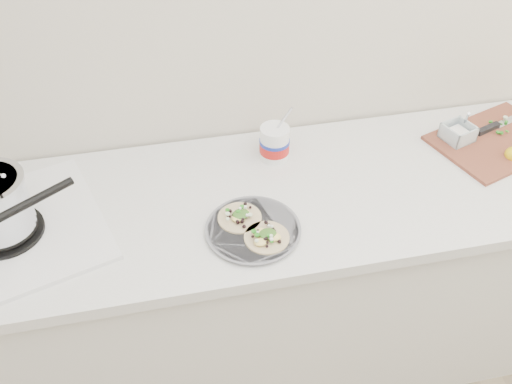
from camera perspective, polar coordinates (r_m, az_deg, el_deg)
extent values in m
cube|color=beige|center=(1.82, 3.35, 16.40)|extent=(3.50, 0.05, 2.60)
cube|color=silver|center=(2.14, 4.42, -8.79)|extent=(2.40, 0.62, 0.86)
cube|color=silver|center=(1.80, 5.32, -0.17)|extent=(2.44, 0.66, 0.04)
cube|color=silver|center=(1.77, -23.61, -3.94)|extent=(0.64, 0.61, 0.01)
cylinder|color=black|center=(1.76, -23.72, -3.64)|extent=(0.21, 0.21, 0.01)
torus|color=black|center=(1.75, -23.86, -3.28)|extent=(0.18, 0.18, 0.02)
cylinder|color=slate|center=(1.64, -0.31, -3.81)|extent=(0.26, 0.26, 0.01)
cylinder|color=slate|center=(1.64, -0.31, -3.69)|extent=(0.28, 0.28, 0.00)
cylinder|color=white|center=(1.87, 1.87, 4.94)|extent=(0.10, 0.10, 0.12)
cylinder|color=red|center=(1.87, 1.86, 4.67)|extent=(0.10, 0.10, 0.04)
cylinder|color=#192D99|center=(1.86, 1.87, 5.12)|extent=(0.10, 0.10, 0.01)
cube|color=brown|center=(2.13, 22.94, 4.74)|extent=(0.50, 0.41, 0.01)
cube|color=white|center=(2.07, 19.51, 5.48)|extent=(0.06, 0.06, 0.03)
cube|color=silver|center=(2.24, 24.13, 6.61)|extent=(0.16, 0.08, 0.00)
cube|color=black|center=(2.15, 22.19, 5.89)|extent=(0.10, 0.05, 0.02)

